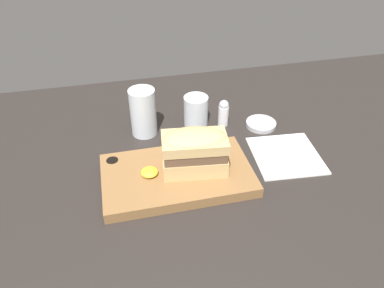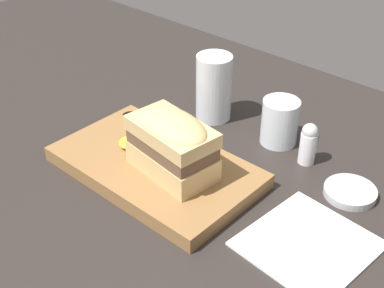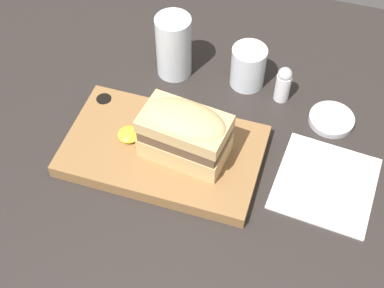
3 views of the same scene
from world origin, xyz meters
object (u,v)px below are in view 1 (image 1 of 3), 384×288
Objects in this scene: wine_glass at (196,112)px; condiment_dish at (261,124)px; water_glass at (143,115)px; serving_board at (177,175)px; napkin at (286,155)px; salt_shaker at (223,112)px; sandwich at (195,149)px.

condiment_dish is at bearing -16.88° from wine_glass.
wine_glass is at bearing 4.61° from water_glass.
serving_board is 22.81cm from wine_glass.
napkin is 19.86cm from salt_shaker.
napkin is at bearing 4.81° from serving_board.
sandwich is at bearing -1.34° from serving_board.
water_glass is 30.89cm from condiment_dish.
napkin is 13.48cm from condiment_dish.
water_glass is 0.71× the size of napkin.
salt_shaker reaches higher than napkin.
condiment_dish is at bearing 94.42° from napkin.
salt_shaker is (12.26, 18.76, -3.96)cm from sandwich.
water_glass reaches higher than condiment_dish.
wine_glass reaches higher than condiment_dish.
napkin is 2.18× the size of condiment_dish.
wine_glass reaches higher than napkin.
sandwich is 1.98× the size of salt_shaker.
salt_shaker is (16.17, 18.67, 2.49)cm from serving_board.
condiment_dish is at bearing 35.85° from sandwich.
serving_board is at bearing -130.90° from salt_shaker.
salt_shaker is at bearing 49.10° from serving_board.
water_glass is 1.54× the size of wine_glass.
water_glass is at bearing 177.50° from salt_shaker.
condiment_dish is (9.57, -2.98, -3.12)cm from salt_shaker.
serving_board reaches higher than condiment_dish.
salt_shaker is at bearing 162.69° from condiment_dish.
condiment_dish is (16.48, -5.00, -3.16)cm from wine_glass.
napkin is at bearing -46.46° from wine_glass.
wine_glass is at bearing 163.72° from salt_shaker.
wine_glass is 7.20cm from salt_shaker.
napkin is (26.78, 2.25, -1.02)cm from serving_board.
serving_board is 30.15cm from condiment_dish.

